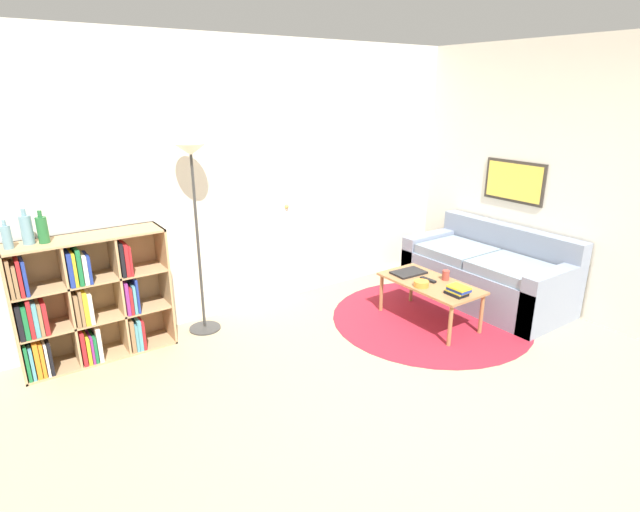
% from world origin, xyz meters
% --- Properties ---
extents(ground_plane, '(14.00, 14.00, 0.00)m').
position_xyz_m(ground_plane, '(0.00, 0.00, 0.00)').
color(ground_plane, tan).
extents(wall_back, '(7.76, 0.11, 2.60)m').
position_xyz_m(wall_back, '(-0.00, 2.59, 1.29)').
color(wall_back, silver).
rests_on(wall_back, ground_plane).
extents(wall_right, '(0.08, 5.57, 2.60)m').
position_xyz_m(wall_right, '(2.40, 1.29, 1.30)').
color(wall_right, silver).
rests_on(wall_right, ground_plane).
extents(rug, '(1.91, 1.91, 0.01)m').
position_xyz_m(rug, '(1.16, 1.29, 0.00)').
color(rug, maroon).
rests_on(rug, ground_plane).
extents(bookshelf, '(1.18, 0.34, 1.04)m').
position_xyz_m(bookshelf, '(-1.72, 2.38, 0.50)').
color(bookshelf, tan).
rests_on(bookshelf, ground_plane).
extents(floor_lamp, '(0.29, 0.29, 1.71)m').
position_xyz_m(floor_lamp, '(-0.74, 2.35, 1.38)').
color(floor_lamp, '#333333').
rests_on(floor_lamp, ground_plane).
extents(couch, '(0.83, 1.66, 0.77)m').
position_xyz_m(couch, '(2.00, 1.28, 0.28)').
color(couch, gray).
rests_on(couch, ground_plane).
extents(coffee_table, '(0.50, 0.97, 0.41)m').
position_xyz_m(coffee_table, '(1.09, 1.26, 0.36)').
color(coffee_table, '#996B42').
rests_on(coffee_table, ground_plane).
extents(laptop, '(0.33, 0.23, 0.02)m').
position_xyz_m(laptop, '(1.09, 1.55, 0.42)').
color(laptop, black).
rests_on(laptop, coffee_table).
extents(bowl, '(0.14, 0.14, 0.05)m').
position_xyz_m(bowl, '(0.94, 1.24, 0.43)').
color(bowl, orange).
rests_on(bowl, coffee_table).
extents(book_stack_on_table, '(0.15, 0.19, 0.08)m').
position_xyz_m(book_stack_on_table, '(1.06, 0.91, 0.45)').
color(book_stack_on_table, black).
rests_on(book_stack_on_table, coffee_table).
extents(cup, '(0.07, 0.07, 0.09)m').
position_xyz_m(cup, '(1.25, 1.22, 0.45)').
color(cup, '#A33D33').
rests_on(cup, coffee_table).
extents(remote, '(0.06, 0.17, 0.02)m').
position_xyz_m(remote, '(1.10, 1.30, 0.42)').
color(remote, black).
rests_on(remote, coffee_table).
extents(bottle_left, '(0.07, 0.07, 0.21)m').
position_xyz_m(bottle_left, '(-2.15, 2.36, 1.13)').
color(bottle_left, '#6B93A3').
rests_on(bottle_left, bookshelf).
extents(bottle_middle, '(0.08, 0.08, 0.27)m').
position_xyz_m(bottle_middle, '(-2.01, 2.41, 1.16)').
color(bottle_middle, '#6B93A3').
rests_on(bottle_middle, bookshelf).
extents(bottle_right, '(0.08, 0.08, 0.25)m').
position_xyz_m(bottle_right, '(-1.92, 2.37, 1.15)').
color(bottle_right, '#236633').
rests_on(bottle_right, bookshelf).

